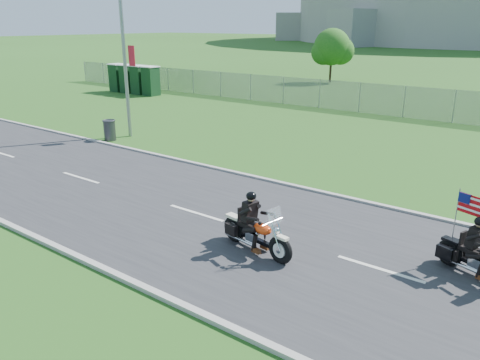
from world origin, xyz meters
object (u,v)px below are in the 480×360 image
Objects in this scene: porta_toilet_a at (151,82)px; porta_toilet_d at (118,78)px; motorcycle_lead at (255,233)px; streetlight at (126,26)px; porta_toilet_c at (128,79)px; porta_toilet_b at (139,80)px; trash_can at (110,131)px.

porta_toilet_a is 1.00× the size of porta_toilet_d.
motorcycle_lead is (22.96, -17.99, -0.63)m from porta_toilet_a.
porta_toilet_a is 29.18m from motorcycle_lead.
streetlight is 15.67m from motorcycle_lead.
motorcycle_lead is at bearing -34.93° from porta_toilet_c.
porta_toilet_a and porta_toilet_b have the same top height.
porta_toilet_b is 1.00× the size of porta_toilet_d.
motorcycle_lead is (25.76, -17.99, -0.63)m from porta_toilet_c.
streetlight reaches higher than porta_toilet_d.
streetlight is 17.34m from porta_toilet_c.
porta_toilet_c is 0.94× the size of motorcycle_lead.
porta_toilet_c is at bearing 136.02° from trash_can.
porta_toilet_b is at bearing 154.05° from motorcycle_lead.
porta_toilet_d is at bearing 156.97° from motorcycle_lead.
porta_toilet_b is at bearing 136.65° from streetlight.
streetlight is at bearing 161.36° from motorcycle_lead.
porta_toilet_b is at bearing 132.67° from trash_can.
streetlight is 16.33m from porta_toilet_b.
porta_toilet_c is (-2.80, 0.00, 0.00)m from porta_toilet_a.
trash_can is at bearing -51.08° from porta_toilet_a.
streetlight is at bearing 84.81° from trash_can.
porta_toilet_b is 2.23× the size of trash_can.
porta_toilet_d is 0.94× the size of motorcycle_lead.
porta_toilet_c is 31.43m from motorcycle_lead.
streetlight is 4.35× the size of porta_toilet_d.
porta_toilet_d is 18.67m from trash_can.
trash_can is at bearing -43.98° from porta_toilet_c.
porta_toilet_a and porta_toilet_d have the same top height.
porta_toilet_c is at bearing 139.94° from streetlight.
trash_can is (12.69, -12.24, -0.63)m from porta_toilet_c.
porta_toilet_d is (-14.22, 10.78, -4.49)m from streetlight.
porta_toilet_d is at bearing 142.83° from streetlight.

